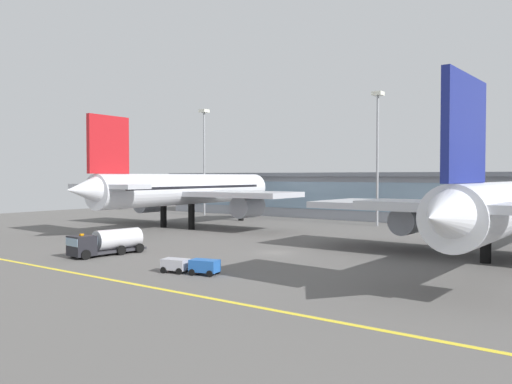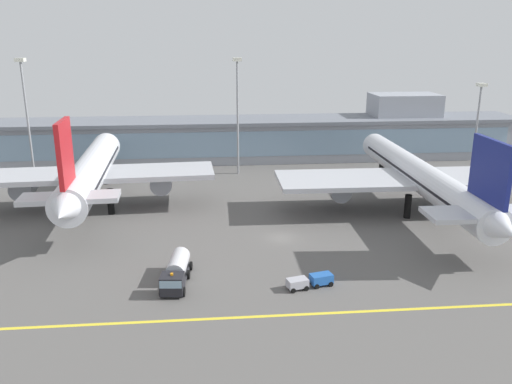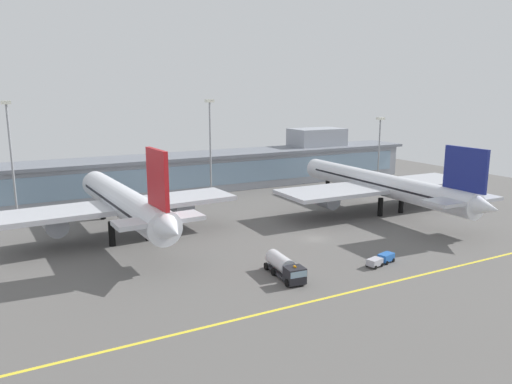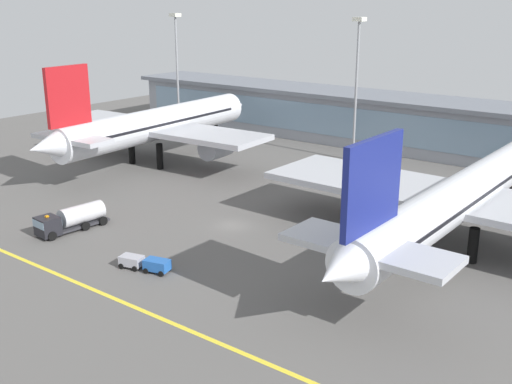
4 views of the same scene
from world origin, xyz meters
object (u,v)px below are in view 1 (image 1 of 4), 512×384
(airliner_near_left, at_px, (188,190))
(baggage_tug_near, at_px, (191,265))
(apron_light_mast_west, at_px, (378,139))
(apron_light_mast_centre, at_px, (204,147))
(fuel_tanker_truck, at_px, (105,242))

(airliner_near_left, bearing_deg, baggage_tug_near, -138.64)
(apron_light_mast_west, xyz_separation_m, apron_light_mast_centre, (-42.72, 0.55, 0.04))
(airliner_near_left, height_order, apron_light_mast_centre, apron_light_mast_centre)
(fuel_tanker_truck, distance_m, apron_light_mast_west, 54.51)
(fuel_tanker_truck, distance_m, apron_light_mast_centre, 62.87)
(apron_light_mast_west, height_order, apron_light_mast_centre, apron_light_mast_centre)
(baggage_tug_near, bearing_deg, apron_light_mast_centre, 117.04)
(apron_light_mast_centre, bearing_deg, fuel_tanker_truck, -58.30)
(airliner_near_left, height_order, apron_light_mast_west, apron_light_mast_west)
(fuel_tanker_truck, xyz_separation_m, apron_light_mast_centre, (-32.16, 52.08, 14.35))
(airliner_near_left, xyz_separation_m, fuel_tanker_truck, (15.54, -29.69, -5.08))
(airliner_near_left, relative_size, baggage_tug_near, 8.72)
(apron_light_mast_west, relative_size, apron_light_mast_centre, 1.00)
(baggage_tug_near, height_order, apron_light_mast_centre, apron_light_mast_centre)
(baggage_tug_near, distance_m, apron_light_mast_centre, 74.15)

